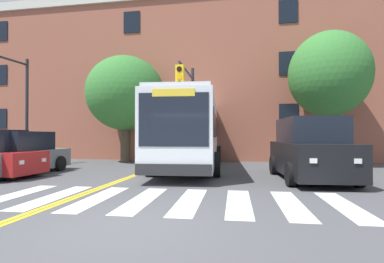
% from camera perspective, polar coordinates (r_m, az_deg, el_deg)
% --- Properties ---
extents(ground_plane, '(120.00, 120.00, 0.00)m').
position_cam_1_polar(ground_plane, '(5.60, -13.79, -17.42)').
color(ground_plane, '#4C4C4F').
extents(crosswalk, '(9.00, 3.38, 0.01)m').
position_cam_1_polar(crosswalk, '(7.60, -5.04, -12.91)').
color(crosswalk, white).
rests_on(crosswalk, ground).
extents(lane_line_yellow_inner, '(0.12, 36.00, 0.01)m').
position_cam_1_polar(lane_line_yellow_inner, '(21.69, -1.76, -4.94)').
color(lane_line_yellow_inner, gold).
rests_on(lane_line_yellow_inner, ground).
extents(lane_line_yellow_outer, '(0.12, 36.00, 0.01)m').
position_cam_1_polar(lane_line_yellow_outer, '(21.66, -1.34, -4.95)').
color(lane_line_yellow_outer, gold).
rests_on(lane_line_yellow_outer, ground).
extents(city_bus, '(3.58, 12.43, 3.33)m').
position_cam_1_polar(city_bus, '(15.42, 0.03, -0.04)').
color(city_bus, white).
rests_on(city_bus, ground).
extents(car_grey_near_lane, '(2.14, 4.78, 1.76)m').
position_cam_1_polar(car_grey_near_lane, '(14.13, -30.15, -3.90)').
color(car_grey_near_lane, slate).
rests_on(car_grey_near_lane, ground).
extents(car_black_far_lane, '(2.58, 4.92, 2.23)m').
position_cam_1_polar(car_black_far_lane, '(11.60, 21.50, -3.37)').
color(car_black_far_lane, black).
rests_on(car_black_far_lane, ground).
extents(car_white_behind_bus, '(2.24, 3.90, 1.75)m').
position_cam_1_polar(car_white_behind_bus, '(25.54, 5.20, -2.48)').
color(car_white_behind_bus, white).
rests_on(car_white_behind_bus, ground).
extents(traffic_light_far_corner, '(0.37, 3.16, 5.75)m').
position_cam_1_polar(traffic_light_far_corner, '(17.78, -31.55, 6.80)').
color(traffic_light_far_corner, '#28282D').
rests_on(traffic_light_far_corner, ground).
extents(traffic_light_overhead, '(0.37, 3.93, 5.20)m').
position_cam_1_polar(traffic_light_overhead, '(14.50, -0.81, 6.55)').
color(traffic_light_overhead, '#28282D').
rests_on(traffic_light_overhead, ground).
extents(street_tree_curbside_large, '(5.43, 5.48, 6.99)m').
position_cam_1_polar(street_tree_curbside_large, '(17.36, 24.65, 9.80)').
color(street_tree_curbside_large, brown).
rests_on(street_tree_curbside_large, ground).
extents(street_tree_curbside_small, '(6.00, 6.08, 6.32)m').
position_cam_1_polar(street_tree_curbside_small, '(18.40, -12.53, 7.05)').
color(street_tree_curbside_small, '#4C3D2D').
rests_on(street_tree_curbside_small, ground).
extents(building_facade, '(36.87, 8.47, 11.11)m').
position_cam_1_polar(building_facade, '(23.09, 4.10, 9.16)').
color(building_facade, '#9E5642').
rests_on(building_facade, ground).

